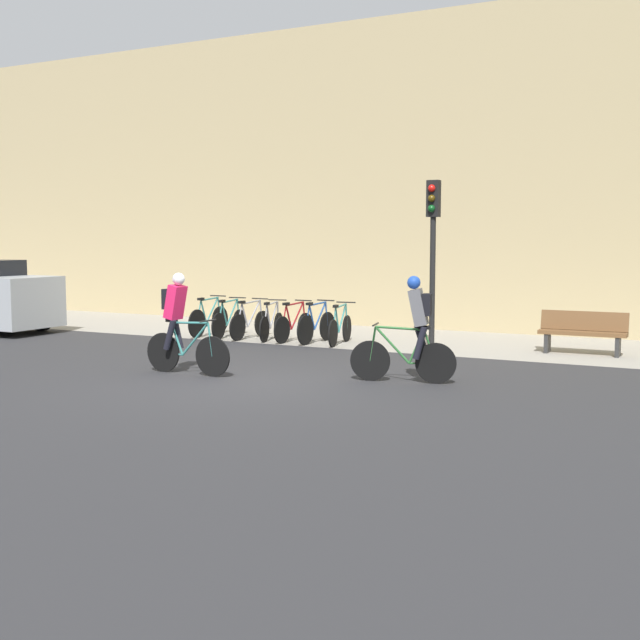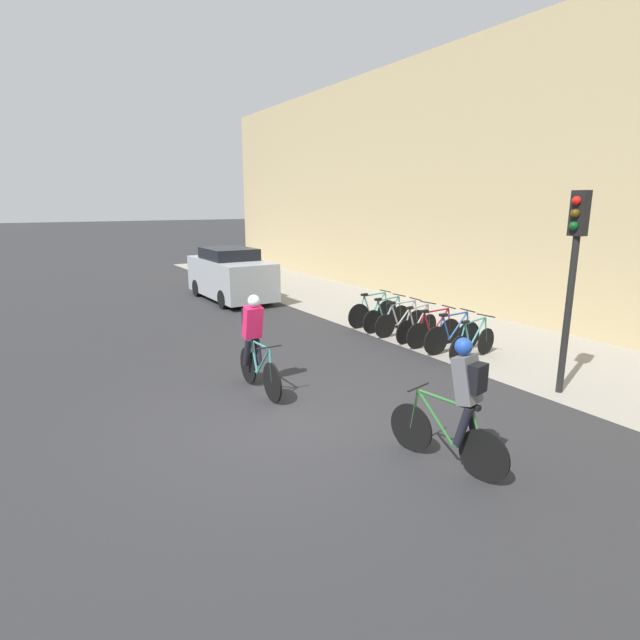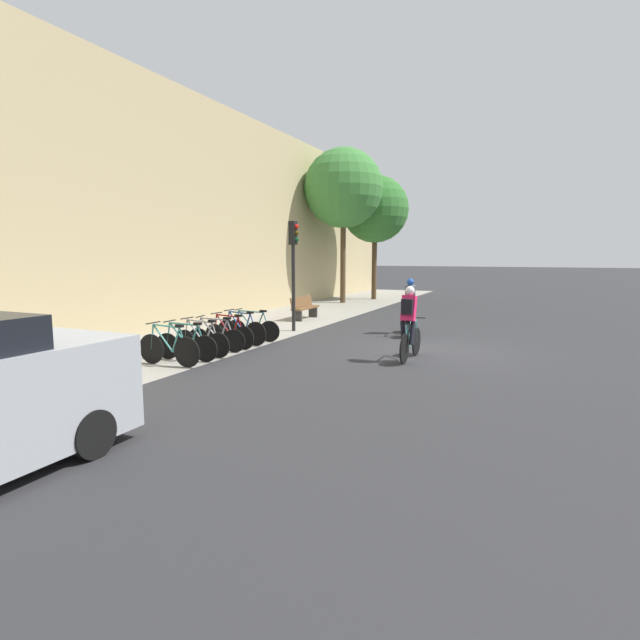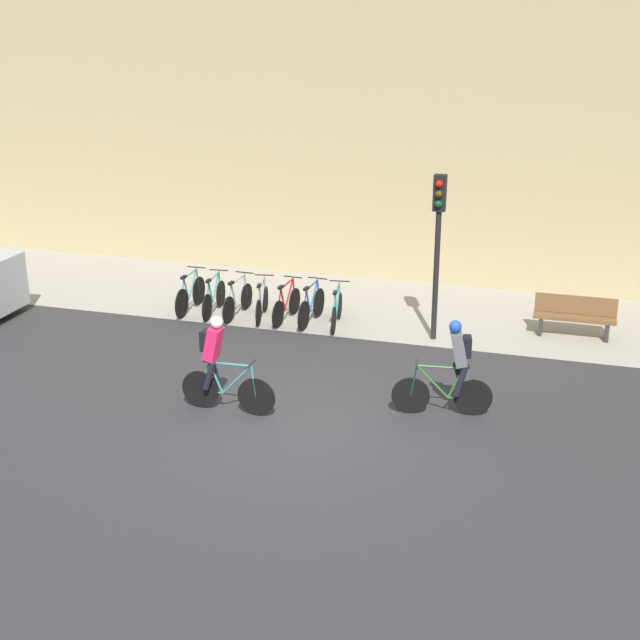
# 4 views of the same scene
# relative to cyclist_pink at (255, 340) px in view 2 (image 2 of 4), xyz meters

# --- Properties ---
(ground) EXTENTS (200.00, 200.00, 0.00)m
(ground) POSITION_rel_cyclist_pink_xyz_m (1.57, -0.30, -0.95)
(ground) COLOR #2B2B2D
(kerb_strip) EXTENTS (44.00, 4.50, 0.01)m
(kerb_strip) POSITION_rel_cyclist_pink_xyz_m (1.57, 6.45, -0.94)
(kerb_strip) COLOR gray
(kerb_strip) RESTS_ON ground
(building_facade) EXTENTS (44.00, 0.60, 8.24)m
(building_facade) POSITION_rel_cyclist_pink_xyz_m (1.57, 9.00, 3.17)
(building_facade) COLOR tan
(building_facade) RESTS_ON ground
(cyclist_pink) EXTENTS (1.79, 0.46, 1.79)m
(cyclist_pink) POSITION_rel_cyclist_pink_xyz_m (0.00, 0.00, 0.00)
(cyclist_pink) COLOR black
(cyclist_pink) RESTS_ON ground
(cyclist_grey) EXTENTS (1.75, 0.58, 1.78)m
(cyclist_grey) POSITION_rel_cyclist_pink_xyz_m (4.04, 1.00, -0.00)
(cyclist_grey) COLOR black
(cyclist_grey) RESTS_ON ground
(parked_bike_0) EXTENTS (0.46, 1.71, 0.98)m
(parked_bike_0) POSITION_rel_cyclist_pink_xyz_m (-2.76, 4.87, -0.54)
(parked_bike_0) COLOR black
(parked_bike_0) RESTS_ON ground
(parked_bike_1) EXTENTS (0.46, 1.70, 0.95)m
(parked_bike_1) POSITION_rel_cyclist_pink_xyz_m (-2.16, 4.87, -0.55)
(parked_bike_1) COLOR black
(parked_bike_1) RESTS_ON ground
(parked_bike_2) EXTENTS (0.46, 1.69, 0.95)m
(parked_bike_2) POSITION_rel_cyclist_pink_xyz_m (-1.56, 4.87, -0.56)
(parked_bike_2) COLOR black
(parked_bike_2) RESTS_ON ground
(parked_bike_3) EXTENTS (0.47, 1.60, 0.94)m
(parked_bike_3) POSITION_rel_cyclist_pink_xyz_m (-0.95, 4.87, -0.56)
(parked_bike_3) COLOR black
(parked_bike_3) RESTS_ON ground
(parked_bike_4) EXTENTS (0.46, 1.64, 0.95)m
(parked_bike_4) POSITION_rel_cyclist_pink_xyz_m (-0.36, 4.87, -0.56)
(parked_bike_4) COLOR black
(parked_bike_4) RESTS_ON ground
(parked_bike_5) EXTENTS (0.46, 1.67, 0.97)m
(parked_bike_5) POSITION_rel_cyclist_pink_xyz_m (0.24, 4.87, -0.54)
(parked_bike_5) COLOR black
(parked_bike_5) RESTS_ON ground
(parked_bike_6) EXTENTS (0.46, 1.67, 0.94)m
(parked_bike_6) POSITION_rel_cyclist_pink_xyz_m (0.85, 4.87, -0.56)
(parked_bike_6) COLOR black
(parked_bike_6) RESTS_ON ground
(traffic_light_pole) EXTENTS (0.26, 0.30, 3.61)m
(traffic_light_pole) POSITION_rel_cyclist_pink_xyz_m (3.09, 4.67, 1.55)
(traffic_light_pole) COLOR black
(traffic_light_pole) RESTS_ON ground
(parked_car) EXTENTS (4.30, 1.84, 1.85)m
(parked_car) POSITION_rel_cyclist_pink_xyz_m (-8.63, 2.99, -0.05)
(parked_car) COLOR #9EA3A8
(parked_car) RESTS_ON ground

